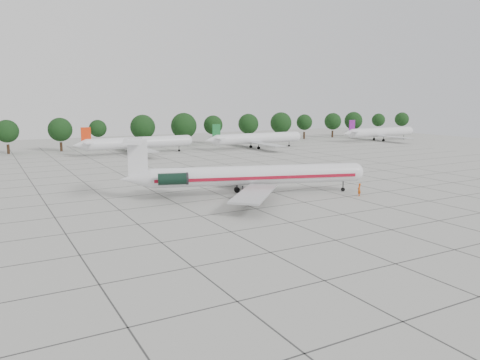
{
  "coord_description": "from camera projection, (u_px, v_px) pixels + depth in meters",
  "views": [
    {
      "loc": [
        -31.26,
        -51.75,
        14.44
      ],
      "look_at": [
        -0.76,
        2.92,
        3.5
      ],
      "focal_mm": 35.0,
      "sensor_mm": 36.0,
      "label": 1
    }
  ],
  "objects": [
    {
      "name": "bg_airliner_c",
      "position": [
        138.0,
        143.0,
        122.91
      ],
      "size": [
        28.24,
        27.2,
        7.4
      ],
      "color": "silver",
      "rests_on": "ground"
    },
    {
      "name": "ground_crew",
      "position": [
        359.0,
        190.0,
        69.95
      ],
      "size": [
        0.84,
        0.73,
        1.94
      ],
      "primitive_type": "imported",
      "rotation": [
        0.0,
        0.0,
        3.59
      ],
      "color": "#C5490B",
      "rests_on": "ground"
    },
    {
      "name": "apron_joints",
      "position": [
        207.0,
        190.0,
        74.91
      ],
      "size": [
        170.0,
        170.0,
        0.02
      ],
      "primitive_type": "cube",
      "color": "#383838",
      "rests_on": "ground"
    },
    {
      "name": "main_airliner",
      "position": [
        243.0,
        175.0,
        70.04
      ],
      "size": [
        36.42,
        27.84,
        8.73
      ],
      "rotation": [
        0.0,
        0.0,
        -0.31
      ],
      "color": "silver",
      "rests_on": "ground"
    },
    {
      "name": "bg_airliner_d",
      "position": [
        257.0,
        138.0,
        136.46
      ],
      "size": [
        28.24,
        27.2,
        7.4
      ],
      "color": "silver",
      "rests_on": "ground"
    },
    {
      "name": "tree_line",
      "position": [
        60.0,
        130.0,
        128.5
      ],
      "size": [
        249.86,
        8.44,
        10.22
      ],
      "color": "#332114",
      "rests_on": "ground"
    },
    {
      "name": "bg_airliner_e",
      "position": [
        381.0,
        132.0,
        161.46
      ],
      "size": [
        28.24,
        27.2,
        7.4
      ],
      "color": "silver",
      "rests_on": "ground"
    },
    {
      "name": "ground",
      "position": [
        256.0,
        209.0,
        62.01
      ],
      "size": [
        260.0,
        260.0,
        0.0
      ],
      "primitive_type": "plane",
      "color": "#A5A59E",
      "rests_on": "ground"
    }
  ]
}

